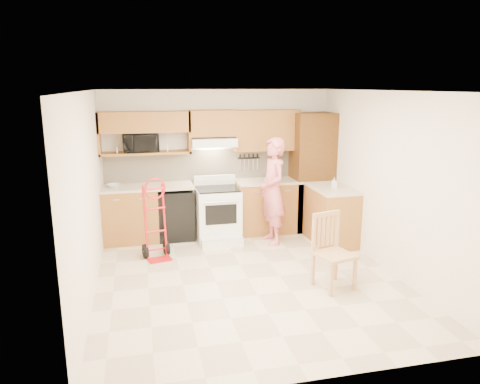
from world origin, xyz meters
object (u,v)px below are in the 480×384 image
object	(u,v)px
hand_truck	(156,223)
range	(218,210)
microwave	(141,142)
person	(273,191)
dining_chair	(335,252)

from	to	relation	value
hand_truck	range	bearing A→B (deg)	16.84
microwave	person	world-z (taller)	microwave
dining_chair	person	bearing A→B (deg)	83.66
microwave	range	distance (m)	1.71
microwave	range	bearing A→B (deg)	-24.78
range	hand_truck	distance (m)	1.22
person	dining_chair	bearing A→B (deg)	3.39
dining_chair	hand_truck	bearing A→B (deg)	130.11
microwave	person	size ratio (longest dim) A/B	0.32
person	hand_truck	xyz separation A→B (m)	(-1.90, -0.32, -0.32)
microwave	person	xyz separation A→B (m)	(2.07, -0.74, -0.77)
range	person	world-z (taller)	person
microwave	dining_chair	distance (m)	3.68
range	person	xyz separation A→B (m)	(0.85, -0.30, 0.35)
person	dining_chair	xyz separation A→B (m)	(0.27, -1.86, -0.39)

